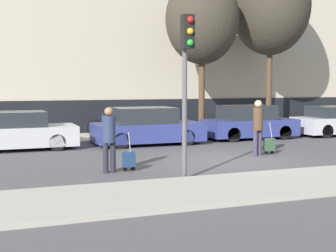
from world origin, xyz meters
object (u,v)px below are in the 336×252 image
(parked_car_3, at_px, (336,121))
(trolley_right, at_px, (269,145))
(bare_tree_down_street, at_px, (202,19))
(traffic_light, at_px, (186,64))
(parked_bicycle, at_px, (107,127))
(pedestrian_right, at_px, (258,124))
(bare_tree_near_crossing, at_px, (270,7))
(trolley_left, at_px, (129,160))
(pedestrian_left, at_px, (109,136))
(parked_car_0, at_px, (17,132))
(parked_car_1, at_px, (147,127))
(parked_car_2, at_px, (249,123))

(parked_car_3, relative_size, trolley_right, 3.70)
(parked_car_3, xyz_separation_m, bare_tree_down_street, (-6.08, 1.62, 4.54))
(traffic_light, height_order, bare_tree_down_street, bare_tree_down_street)
(trolley_right, distance_m, traffic_light, 5.74)
(parked_bicycle, height_order, bare_tree_down_street, bare_tree_down_street)
(pedestrian_right, xyz_separation_m, bare_tree_near_crossing, (4.50, 6.34, 4.99))
(traffic_light, xyz_separation_m, bare_tree_near_crossing, (8.22, 9.13, 3.20))
(parked_car_3, relative_size, bare_tree_near_crossing, 0.49)
(parked_car_3, bearing_deg, pedestrian_right, -148.45)
(bare_tree_near_crossing, bearing_deg, trolley_right, -122.51)
(trolley_left, distance_m, traffic_light, 3.17)
(trolley_left, height_order, trolley_right, trolley_right)
(pedestrian_left, distance_m, bare_tree_down_street, 10.00)
(pedestrian_left, xyz_separation_m, traffic_light, (1.53, -1.62, 1.84))
(pedestrian_right, distance_m, bare_tree_near_crossing, 9.24)
(parked_car_0, height_order, parked_bicycle, parked_car_0)
(parked_car_0, xyz_separation_m, pedestrian_right, (7.32, -4.28, 0.40))
(parked_car_0, distance_m, parked_bicycle, 4.61)
(parked_car_1, height_order, parked_car_3, parked_car_1)
(parked_car_0, height_order, trolley_left, parked_car_0)
(parked_car_0, distance_m, pedestrian_left, 5.84)
(parked_car_2, relative_size, trolley_right, 3.67)
(parked_car_1, relative_size, parked_car_2, 1.06)
(parked_bicycle, bearing_deg, pedestrian_left, -102.79)
(parked_car_3, xyz_separation_m, trolley_right, (-6.18, -4.00, -0.31))
(pedestrian_right, bearing_deg, pedestrian_left, -0.96)
(traffic_light, bearing_deg, pedestrian_left, 133.37)
(parked_car_3, height_order, pedestrian_left, pedestrian_left)
(parked_car_2, distance_m, bare_tree_near_crossing, 6.18)
(pedestrian_left, xyz_separation_m, trolley_left, (0.55, 0.04, -0.68))
(trolley_right, distance_m, bare_tree_near_crossing, 9.32)
(parked_car_3, height_order, trolley_left, parked_car_3)
(parked_car_0, relative_size, trolley_right, 3.80)
(parked_car_2, bearing_deg, parked_car_3, -2.15)
(pedestrian_left, distance_m, trolley_left, 0.87)
(parked_car_1, xyz_separation_m, trolley_left, (-2.21, -5.19, -0.36))
(parked_car_1, distance_m, pedestrian_left, 5.92)
(parked_car_3, height_order, parked_bicycle, parked_car_3)
(parked_car_2, relative_size, traffic_light, 0.99)
(bare_tree_near_crossing, bearing_deg, pedestrian_left, -142.38)
(trolley_left, distance_m, pedestrian_right, 4.90)
(parked_car_3, relative_size, parked_bicycle, 2.26)
(pedestrian_left, bearing_deg, parked_car_3, -160.03)
(traffic_light, xyz_separation_m, bare_tree_down_street, (4.36, 8.53, 2.35))
(pedestrian_right, xyz_separation_m, traffic_light, (-3.73, -2.79, 1.78))
(bare_tree_near_crossing, xyz_separation_m, bare_tree_down_street, (-3.86, -0.60, -0.86))
(pedestrian_right, xyz_separation_m, bare_tree_down_street, (0.63, 5.75, 4.13))
(pedestrian_left, bearing_deg, parked_car_0, -73.14)
(parked_car_0, distance_m, parked_car_1, 4.83)
(parked_car_2, height_order, bare_tree_down_street, bare_tree_down_street)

